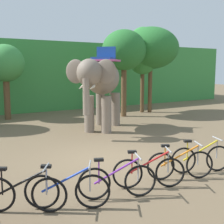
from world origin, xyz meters
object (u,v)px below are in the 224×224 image
Objects in this scene: tree_far_left at (5,64)px; bike_blue at (67,190)px; bike_red at (149,172)px; tree_center_left at (151,48)px; bike_black at (23,193)px; tree_left at (124,51)px; bike_purple at (117,181)px; elephant at (101,81)px; bike_orange at (180,164)px; bike_yellow at (201,158)px; tree_center at (143,51)px.

bike_blue is (-1.44, -11.62, -2.62)m from tree_far_left.
bike_blue is at bearing 179.85° from bike_red.
tree_center_left reaches higher than bike_black.
tree_left is 11.75m from bike_purple.
bike_purple is at bearing -5.26° from bike_blue.
elephant is at bearing 69.82° from bike_red.
tree_left is 1.31× the size of elephant.
bike_blue is 0.95× the size of bike_orange.
tree_center_left is at bearing 55.10° from bike_orange.
bike_orange and bike_yellow have the same top height.
bike_purple and bike_red have the same top height.
bike_purple is (1.11, -0.10, 0.00)m from bike_blue.
bike_orange is at bearing -174.29° from bike_yellow.
tree_center is 0.53m from tree_center_left.
bike_black is (-10.60, -9.41, -3.63)m from tree_center_left.
tree_center is 3.43× the size of bike_red.
bike_purple is at bearing -174.03° from bike_red.
tree_center_left is 6.58m from elephant.
tree_center_left is 3.31× the size of bike_purple.
bike_red is at bearing -128.68° from tree_center_left.
tree_left reaches higher than elephant.
tree_center_left reaches higher than tree_far_left.
bike_yellow is (2.46, -11.51, -2.62)m from tree_far_left.
bike_black is at bearing -132.87° from tree_left.
bike_black is 1.94m from bike_purple.
bike_blue is (-9.82, -9.71, -3.63)m from tree_center_left.
tree_far_left is at bearing 88.41° from bike_purple.
bike_purple is at bearing -124.38° from tree_left.
bike_purple is at bearing -129.45° from tree_center.
elephant reaches higher than bike_orange.
tree_far_left reaches higher than elephant.
elephant is at bearing 49.78° from bike_black.
bike_blue is 3.06m from bike_orange.
bike_red is 0.96× the size of bike_yellow.
tree_center_left is at bearing 44.68° from bike_blue.
bike_black is 2.84m from bike_red.
tree_left is 3.32× the size of bike_blue.
bike_black and bike_orange have the same top height.
bike_orange is (3.06, 0.02, 0.00)m from bike_blue.
tree_center reaches higher than bike_blue.
tree_center_left reaches higher than bike_red.
bike_black and bike_yellow have the same top height.
tree_far_left is 2.72× the size of bike_blue.
tree_far_left reaches higher than bike_orange.
tree_center is 3.39× the size of bike_orange.
bike_black is 0.92× the size of bike_purple.
tree_center_left is at bearing 41.60° from bike_black.
tree_far_left is 12.06m from bike_yellow.
bike_yellow is at bearing -2.33° from bike_black.
bike_blue is 0.93× the size of bike_purple.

